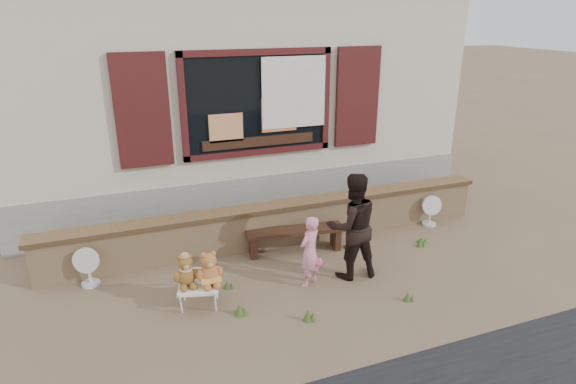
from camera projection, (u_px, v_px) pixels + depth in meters
name	position (u px, v px, depth m)	size (l,w,h in m)	color
ground	(303.00, 273.00, 6.73)	(80.00, 80.00, 0.00)	brown
shopfront	(221.00, 86.00, 9.97)	(8.04, 5.13, 4.00)	#BAB397
brick_wall	(279.00, 223.00, 7.49)	(7.10, 0.36, 0.67)	tan
bench	(295.00, 235.00, 7.24)	(1.51, 0.52, 0.38)	black
folding_chair	(199.00, 286.00, 5.89)	(0.58, 0.54, 0.30)	white
teddy_bear_left	(186.00, 270.00, 5.79)	(0.31, 0.27, 0.43)	brown
teddy_bear_right	(209.00, 268.00, 5.82)	(0.33, 0.28, 0.45)	#965729
child	(310.00, 251.00, 6.28)	(0.36, 0.24, 0.98)	pink
adult	(352.00, 226.00, 6.43)	(0.72, 0.56, 1.48)	black
fan_left	(88.00, 266.00, 6.34)	(0.36, 0.24, 0.56)	silver
fan_right	(430.00, 210.00, 8.16)	(0.35, 0.23, 0.54)	silver
grass_tufts	(337.00, 273.00, 6.60)	(3.37, 1.70, 0.16)	#3B5120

